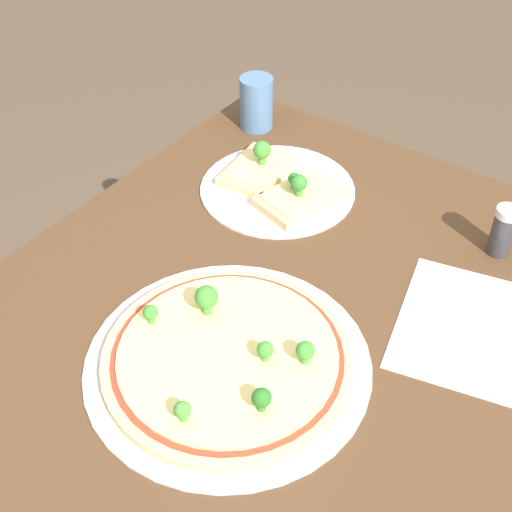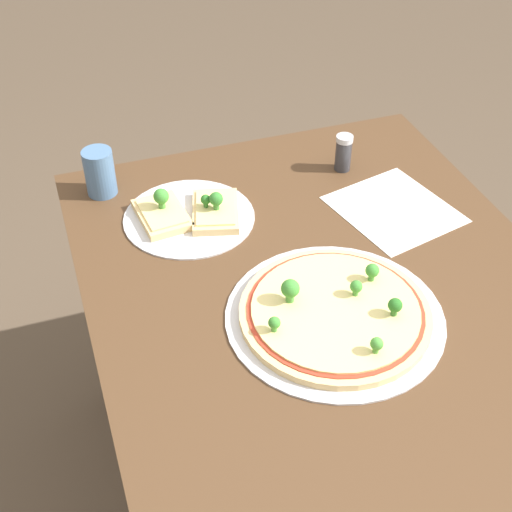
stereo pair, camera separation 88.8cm
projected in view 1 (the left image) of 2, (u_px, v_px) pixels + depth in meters
dining_table at (267, 384)px, 1.06m from camera, size 1.11×0.88×0.72m
pizza_tray_whole at (228, 358)px, 0.96m from camera, size 0.39×0.39×0.07m
pizza_tray_slice at (278, 184)px, 1.26m from camera, size 0.27×0.27×0.07m
drinking_cup at (256, 103)px, 1.39m from camera, size 0.07×0.07×0.10m
condiment_shaker at (503, 231)px, 1.11m from camera, size 0.04×0.04×0.09m
paper_menu at (477, 330)px, 1.01m from camera, size 0.28×0.27×0.00m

